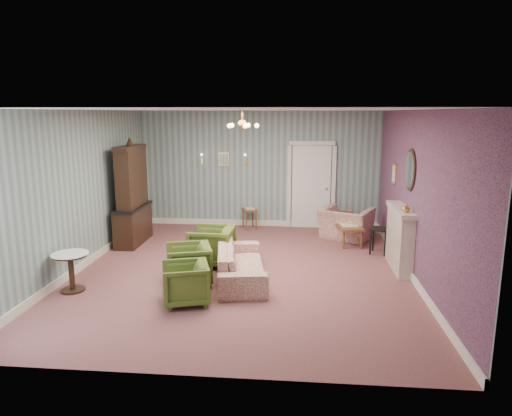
# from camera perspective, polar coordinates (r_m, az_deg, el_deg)

# --- Properties ---
(floor) EXTENTS (7.00, 7.00, 0.00)m
(floor) POSITION_cam_1_polar(r_m,az_deg,el_deg) (8.59, -1.59, -7.72)
(floor) COLOR brown
(floor) RESTS_ON ground
(ceiling) EXTENTS (7.00, 7.00, 0.00)m
(ceiling) POSITION_cam_1_polar(r_m,az_deg,el_deg) (8.10, -1.71, 12.01)
(ceiling) COLOR white
(ceiling) RESTS_ON ground
(wall_back) EXTENTS (6.00, 0.00, 6.00)m
(wall_back) POSITION_cam_1_polar(r_m,az_deg,el_deg) (11.67, 0.43, 4.77)
(wall_back) COLOR slate
(wall_back) RESTS_ON ground
(wall_front) EXTENTS (6.00, 0.00, 6.00)m
(wall_front) POSITION_cam_1_polar(r_m,az_deg,el_deg) (4.85, -6.63, -5.18)
(wall_front) COLOR slate
(wall_front) RESTS_ON ground
(wall_left) EXTENTS (0.00, 7.00, 7.00)m
(wall_left) POSITION_cam_1_polar(r_m,az_deg,el_deg) (9.08, -20.80, 2.03)
(wall_left) COLOR slate
(wall_left) RESTS_ON ground
(wall_right) EXTENTS (0.00, 7.00, 7.00)m
(wall_right) POSITION_cam_1_polar(r_m,az_deg,el_deg) (8.41, 19.10, 1.43)
(wall_right) COLOR slate
(wall_right) RESTS_ON ground
(wall_right_floral) EXTENTS (0.00, 7.00, 7.00)m
(wall_right_floral) POSITION_cam_1_polar(r_m,az_deg,el_deg) (8.41, 19.00, 1.43)
(wall_right_floral) COLOR #A7536B
(wall_right_floral) RESTS_ON ground
(door) EXTENTS (1.12, 0.12, 2.16)m
(door) POSITION_cam_1_polar(r_m,az_deg,el_deg) (11.64, 6.80, 2.83)
(door) COLOR white
(door) RESTS_ON floor
(olive_chair_a) EXTENTS (0.80, 0.83, 0.70)m
(olive_chair_a) POSITION_cam_1_polar(r_m,az_deg,el_deg) (7.17, -8.70, -8.91)
(olive_chair_a) COLOR #4B5F21
(olive_chair_a) RESTS_ON floor
(olive_chair_b) EXTENTS (0.86, 0.89, 0.74)m
(olive_chair_b) POSITION_cam_1_polar(r_m,az_deg,el_deg) (7.96, -8.32, -6.62)
(olive_chair_b) COLOR #4B5F21
(olive_chair_b) RESTS_ON floor
(olive_chair_c) EXTENTS (0.78, 0.82, 0.82)m
(olive_chair_c) POSITION_cam_1_polar(r_m,az_deg,el_deg) (8.84, -5.49, -4.43)
(olive_chair_c) COLOR #4B5F21
(olive_chair_c) RESTS_ON floor
(sofa_chintz) EXTENTS (0.90, 2.08, 0.79)m
(sofa_chintz) POSITION_cam_1_polar(r_m,az_deg,el_deg) (8.05, -1.89, -6.11)
(sofa_chintz) COLOR #943B3F
(sofa_chintz) RESTS_ON floor
(wingback_chair) EXTENTS (1.30, 1.12, 0.96)m
(wingback_chair) POSITION_cam_1_polar(r_m,az_deg,el_deg) (10.79, 11.03, -1.26)
(wingback_chair) COLOR #943B3F
(wingback_chair) RESTS_ON floor
(dresser) EXTENTS (0.48, 1.38, 2.29)m
(dresser) POSITION_cam_1_polar(r_m,az_deg,el_deg) (10.48, -15.07, 1.91)
(dresser) COLOR black
(dresser) RESTS_ON floor
(fireplace) EXTENTS (0.30, 1.40, 1.16)m
(fireplace) POSITION_cam_1_polar(r_m,az_deg,el_deg) (8.94, 17.26, -3.58)
(fireplace) COLOR beige
(fireplace) RESTS_ON floor
(mantel_vase) EXTENTS (0.15, 0.15, 0.15)m
(mantel_vase) POSITION_cam_1_polar(r_m,az_deg,el_deg) (8.41, 17.95, 0.01)
(mantel_vase) COLOR gold
(mantel_vase) RESTS_ON fireplace
(oval_mirror) EXTENTS (0.04, 0.76, 0.84)m
(oval_mirror) POSITION_cam_1_polar(r_m,az_deg,el_deg) (8.73, 18.41, 4.49)
(oval_mirror) COLOR white
(oval_mirror) RESTS_ON wall_right
(framed_print) EXTENTS (0.04, 0.34, 0.42)m
(framed_print) POSITION_cam_1_polar(r_m,az_deg,el_deg) (10.07, 16.67, 4.04)
(framed_print) COLOR gold
(framed_print) RESTS_ON wall_right
(coffee_table) EXTENTS (0.62, 0.93, 0.44)m
(coffee_table) POSITION_cam_1_polar(r_m,az_deg,el_deg) (10.40, 11.25, -3.21)
(coffee_table) COLOR brown
(coffee_table) RESTS_ON floor
(side_table_black) EXTENTS (0.46, 0.46, 0.54)m
(side_table_black) POSITION_cam_1_polar(r_m,az_deg,el_deg) (9.83, 14.91, -3.95)
(side_table_black) COLOR black
(side_table_black) RESTS_ON floor
(pedestal_table) EXTENTS (0.69, 0.69, 0.64)m
(pedestal_table) POSITION_cam_1_polar(r_m,az_deg,el_deg) (8.12, -21.77, -7.34)
(pedestal_table) COLOR black
(pedestal_table) RESTS_ON floor
(nesting_table) EXTENTS (0.46, 0.51, 0.55)m
(nesting_table) POSITION_cam_1_polar(r_m,az_deg,el_deg) (11.55, -0.80, -1.24)
(nesting_table) COLOR brown
(nesting_table) RESTS_ON floor
(gilt_mirror_back) EXTENTS (0.28, 0.06, 0.36)m
(gilt_mirror_back) POSITION_cam_1_polar(r_m,az_deg,el_deg) (11.71, -4.00, 6.00)
(gilt_mirror_back) COLOR gold
(gilt_mirror_back) RESTS_ON wall_back
(sconce_left) EXTENTS (0.16, 0.12, 0.30)m
(sconce_left) POSITION_cam_1_polar(r_m,az_deg,el_deg) (11.79, -6.67, 5.99)
(sconce_left) COLOR gold
(sconce_left) RESTS_ON wall_back
(sconce_right) EXTENTS (0.16, 0.12, 0.30)m
(sconce_right) POSITION_cam_1_polar(r_m,az_deg,el_deg) (11.62, -1.33, 5.98)
(sconce_right) COLOR gold
(sconce_right) RESTS_ON wall_back
(chandelier) EXTENTS (0.56, 0.56, 0.36)m
(chandelier) POSITION_cam_1_polar(r_m,az_deg,el_deg) (8.11, -1.69, 10.10)
(chandelier) COLOR gold
(chandelier) RESTS_ON ceiling
(burgundy_cushion) EXTENTS (0.41, 0.28, 0.39)m
(burgundy_cushion) POSITION_cam_1_polar(r_m,az_deg,el_deg) (10.64, 10.84, -1.42)
(burgundy_cushion) COLOR maroon
(burgundy_cushion) RESTS_ON wingback_chair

